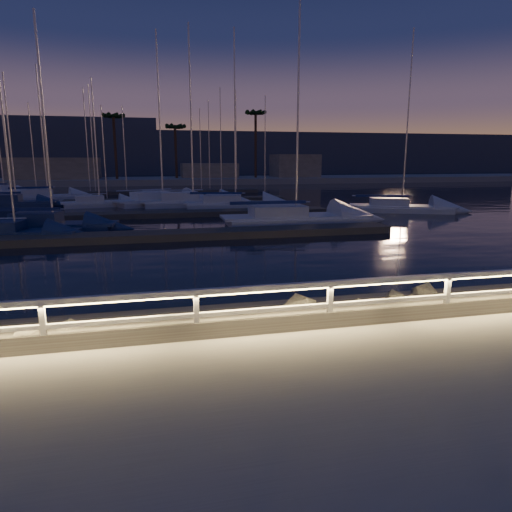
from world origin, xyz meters
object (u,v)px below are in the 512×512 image
object	(u,v)px
sailboat_j	(98,202)
sailboat_k	(160,200)
guard_rail	(285,296)
sailboat_m	(3,191)
sailboat_b	(12,233)
sailboat_g	(190,201)
sailboat_d	(292,217)
sailboat_e	(14,203)
sailboat_l	(233,204)
sailboat_n	(46,197)
sailboat_a	(50,225)
sailboat_h	(399,207)

from	to	relation	value
sailboat_j	sailboat_k	world-z (taller)	sailboat_k
guard_rail	sailboat_m	xyz separation A→B (m)	(-20.11, 52.22, -0.95)
sailboat_b	sailboat_g	distance (m)	19.09
sailboat_d	sailboat_e	size ratio (longest dim) A/B	1.44
sailboat_d	sailboat_m	world-z (taller)	sailboat_d
sailboat_l	sailboat_n	size ratio (longest dim) A/B	1.10
sailboat_a	sailboat_n	distance (m)	23.07
sailboat_a	sailboat_l	xyz separation A→B (m)	(13.03, 10.83, -0.01)
sailboat_h	sailboat_j	bearing A→B (deg)	-178.31
sailboat_b	sailboat_m	world-z (taller)	sailboat_m
sailboat_k	sailboat_l	distance (m)	7.64
guard_rail	sailboat_b	distance (m)	20.38
sailboat_j	guard_rail	bearing A→B (deg)	-89.53
sailboat_e	sailboat_l	xyz separation A→B (m)	(19.12, -5.35, 0.01)
sailboat_l	sailboat_n	xyz separation A→B (m)	(-17.74, 11.76, 0.01)
sailboat_d	sailboat_n	size ratio (longest dim) A/B	1.24
sailboat_m	sailboat_n	world-z (taller)	sailboat_n
sailboat_b	sailboat_h	distance (m)	28.43
guard_rail	sailboat_h	world-z (taller)	sailboat_h
sailboat_h	sailboat_k	bearing A→B (deg)	175.33
guard_rail	sailboat_a	xyz separation A→B (m)	(-8.62, 19.87, -0.93)
sailboat_k	sailboat_a	bearing A→B (deg)	-137.39
guard_rail	sailboat_g	world-z (taller)	sailboat_g
sailboat_a	sailboat_l	world-z (taller)	sailboat_l
sailboat_d	sailboat_e	world-z (taller)	sailboat_d
sailboat_b	sailboat_d	size ratio (longest dim) A/B	0.66
sailboat_b	sailboat_d	bearing A→B (deg)	18.10
guard_rail	sailboat_d	bearing A→B (deg)	71.96
sailboat_g	sailboat_j	size ratio (longest dim) A/B	1.41
sailboat_j	sailboat_n	xyz separation A→B (m)	(-5.90, 7.58, 0.05)
guard_rail	sailboat_e	bearing A→B (deg)	112.21
sailboat_a	sailboat_b	size ratio (longest dim) A/B	1.12
sailboat_l	sailboat_m	xyz separation A→B (m)	(-24.51, 21.52, -0.01)
sailboat_a	sailboat_d	world-z (taller)	sailboat_d
sailboat_b	sailboat_g	size ratio (longest dim) A/B	0.70
sailboat_a	sailboat_e	distance (m)	17.28
sailboat_e	sailboat_m	distance (m)	17.05
sailboat_d	sailboat_g	xyz separation A→B (m)	(-5.58, 13.35, 0.00)
sailboat_e	sailboat_m	xyz separation A→B (m)	(-5.39, 16.17, 0.00)
sailboat_d	sailboat_k	world-z (taller)	sailboat_d
sailboat_d	sailboat_b	bearing A→B (deg)	-171.44
sailboat_m	sailboat_k	bearing A→B (deg)	-18.99
sailboat_l	sailboat_k	bearing A→B (deg)	156.78
sailboat_g	sailboat_l	xyz separation A→B (m)	(3.51, -2.55, -0.04)
sailboat_j	sailboat_a	bearing A→B (deg)	-106.12
guard_rail	sailboat_a	size ratio (longest dim) A/B	3.54
sailboat_e	sailboat_j	bearing A→B (deg)	-8.04
guard_rail	sailboat_a	bearing A→B (deg)	113.46
sailboat_a	sailboat_h	world-z (taller)	sailboat_h
sailboat_n	sailboat_b	bearing A→B (deg)	-99.53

